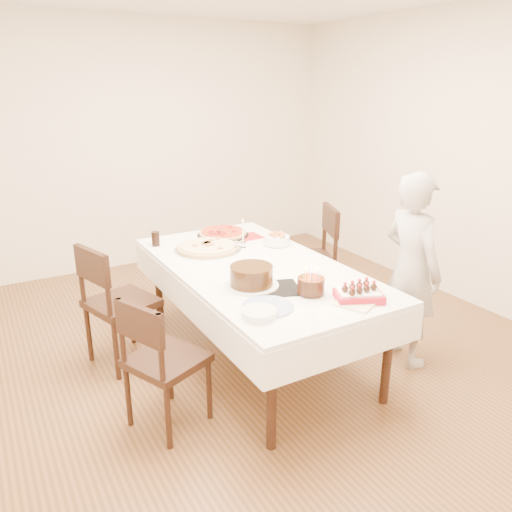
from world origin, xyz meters
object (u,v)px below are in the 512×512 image
pizza_white (208,247)px  cola_glass (156,239)px  birthday_cake (311,280)px  person (411,270)px  pasta_bowl (277,240)px  taper_candle (243,233)px  chair_right_savory (307,259)px  strawberry_box (359,295)px  layer_cake (251,276)px  pizza_pepperoni (223,233)px  chair_left_dessert (167,360)px  chair_left_savory (122,303)px  dining_table (256,312)px

pizza_white → cola_glass: 0.45m
birthday_cake → person: bearing=2.2°
cola_glass → pizza_white: bearing=-44.4°
pasta_bowl → taper_candle: (-0.27, 0.08, 0.08)m
person → chair_right_savory: bearing=9.8°
chair_right_savory → strawberry_box: (-0.59, -1.37, 0.29)m
layer_cake → person: bearing=-12.6°
person → birthday_cake: (-0.93, -0.04, 0.12)m
pizza_pepperoni → birthday_cake: size_ratio=2.61×
pizza_pepperoni → cola_glass: cola_glass is taller
pasta_bowl → strawberry_box: 1.20m
chair_right_savory → cola_glass: size_ratio=8.12×
chair_left_dessert → birthday_cake: birthday_cake is taller
cola_glass → layer_cake: size_ratio=0.34×
pizza_pepperoni → strawberry_box: bearing=-86.1°
pizza_white → birthday_cake: 1.15m
chair_left_savory → taper_candle: taper_candle is taller
chair_right_savory → layer_cake: size_ratio=2.73×
chair_left_dessert → chair_right_savory: bearing=-174.2°
chair_left_savory → person: (1.86, -1.04, 0.25)m
chair_left_dessert → pizza_pepperoni: size_ratio=1.94×
chair_left_savory → layer_cake: (0.67, -0.77, 0.35)m
strawberry_box → pizza_white: bearing=106.4°
dining_table → layer_cake: size_ratio=5.94×
taper_candle → cola_glass: bearing=147.1°
chair_right_savory → chair_left_savory: chair_right_savory is taller
chair_left_savory → pizza_pepperoni: 1.12m
chair_left_savory → chair_left_dessert: 0.87m
chair_left_savory → chair_left_dessert: bearing=74.9°
dining_table → strawberry_box: bearing=-73.8°
person → cola_glass: 2.02m
layer_cake → cola_glass: bearing=102.7°
dining_table → pasta_bowl: pasta_bowl is taller
layer_cake → chair_left_dessert: bearing=-171.1°
pizza_white → layer_cake: bearing=-94.6°
birthday_cake → dining_table: bearing=93.9°
birthday_cake → chair_right_savory: bearing=55.2°
person → pizza_pepperoni: (-0.84, 1.40, 0.05)m
chair_left_dessert → pasta_bowl: chair_left_dessert is taller
pasta_bowl → cola_glass: 0.99m
birthday_cake → strawberry_box: birthday_cake is taller
chair_left_dessert → strawberry_box: 1.24m
dining_table → pasta_bowl: size_ratio=10.12×
pasta_bowl → strawberry_box: size_ratio=0.74×
dining_table → birthday_cake: (0.04, -0.62, 0.47)m
dining_table → pizza_pepperoni: (0.13, 0.81, 0.40)m
chair_left_savory → birthday_cake: chair_left_savory is taller
dining_table → layer_cake: (-0.22, -0.32, 0.45)m
taper_candle → strawberry_box: bearing=-84.7°
pizza_pepperoni → person: bearing=-59.1°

